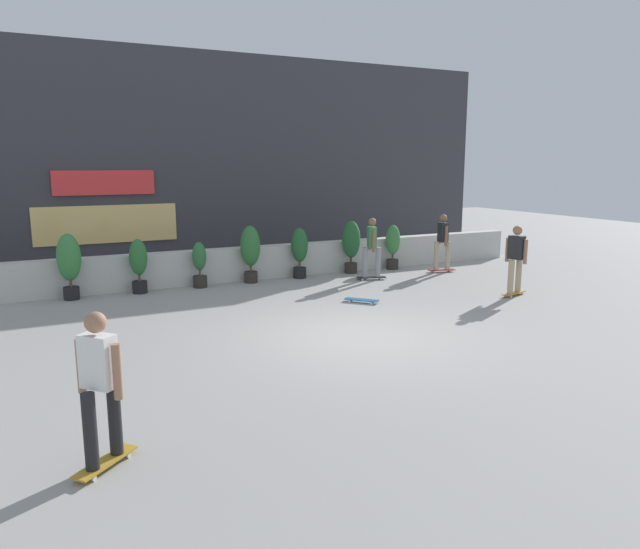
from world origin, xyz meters
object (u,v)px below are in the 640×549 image
skater_far_right (443,240)px  potted_plant_4 (300,249)px  potted_plant_0 (69,261)px  potted_plant_5 (351,243)px  skater_by_wall_right (516,257)px  skater_by_wall_left (100,383)px  potted_plant_6 (393,244)px  potted_plant_3 (250,249)px  potted_plant_2 (199,264)px  skateboard_near_camera (362,300)px  skater_mid_plaza (372,246)px  potted_plant_1 (139,263)px

skater_far_right → potted_plant_4: bearing=165.4°
potted_plant_0 → potted_plant_5: (7.54, -0.00, -0.02)m
potted_plant_0 → skater_by_wall_right: size_ratio=0.92×
skater_by_wall_right → skater_by_wall_left: 10.76m
potted_plant_6 → potted_plant_3: bearing=180.0°
skater_far_right → potted_plant_6: bearing=133.7°
potted_plant_0 → potted_plant_3: potted_plant_0 is taller
potted_plant_3 → skater_by_wall_right: 6.73m
potted_plant_5 → skater_far_right: size_ratio=0.90×
potted_plant_2 → potted_plant_4: bearing=-0.0°
potted_plant_6 → skater_by_wall_right: 4.40m
skater_far_right → skater_by_wall_right: same height
skateboard_near_camera → potted_plant_5: bearing=64.2°
potted_plant_3 → potted_plant_4: 1.44m
potted_plant_0 → potted_plant_5: 7.54m
skater_far_right → skater_mid_plaza: (-2.45, -0.05, 0.00)m
skater_far_right → potted_plant_3: bearing=169.1°
skater_mid_plaza → skateboard_near_camera: skater_mid_plaza is taller
potted_plant_0 → skater_by_wall_left: bearing=-92.1°
potted_plant_3 → potted_plant_5: (3.08, 0.00, -0.00)m
skater_far_right → skater_by_wall_right: 3.32m
potted_plant_5 → skater_mid_plaza: 1.11m
potted_plant_1 → potted_plant_4: 4.34m
potted_plant_5 → skater_by_wall_left: size_ratio=0.90×
skater_mid_plaza → potted_plant_5: bearing=90.5°
potted_plant_0 → skater_far_right: (9.99, -1.06, 0.03)m
potted_plant_5 → skater_mid_plaza: bearing=-89.5°
potted_plant_4 → skater_mid_plaza: size_ratio=0.83×
potted_plant_6 → skater_mid_plaza: skater_mid_plaza is taller
potted_plant_5 → skater_by_wall_left: skater_by_wall_left is taller
skater_by_wall_right → skater_mid_plaza: same height
potted_plant_5 → skater_by_wall_left: bearing=-132.5°
potted_plant_1 → potted_plant_3: size_ratio=0.87×
potted_plant_5 → skater_mid_plaza: (0.01, -1.11, 0.05)m
potted_plant_3 → skater_far_right: skater_far_right is taller
potted_plant_0 → potted_plant_4: potted_plant_0 is taller
potted_plant_6 → skater_far_right: (1.02, -1.06, 0.19)m
potted_plant_3 → skater_mid_plaza: skater_mid_plaza is taller
potted_plant_2 → potted_plant_6: bearing=-0.0°
potted_plant_6 → skater_mid_plaza: 1.82m
potted_plant_6 → skater_by_wall_right: size_ratio=0.79×
potted_plant_2 → potted_plant_4: 2.83m
potted_plant_1 → skater_by_wall_right: skater_by_wall_right is taller
potted_plant_5 → skater_far_right: 2.68m
potted_plant_2 → skater_far_right: skater_far_right is taller
skater_mid_plaza → skater_by_wall_left: (-7.86, -7.47, 0.00)m
skater_far_right → potted_plant_5: bearing=156.6°
potted_plant_4 → potted_plant_5: potted_plant_5 is taller
potted_plant_5 → skateboard_near_camera: potted_plant_5 is taller
potted_plant_1 → skater_by_wall_right: 9.13m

